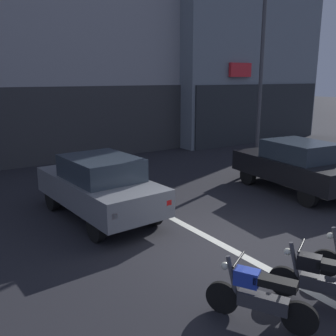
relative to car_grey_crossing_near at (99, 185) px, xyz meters
The scene contains 8 objects.
ground_plane 3.66m from the car_grey_crossing_near, 64.86° to the right, with size 120.00×120.00×0.00m, color #232328.
lane_centre_line 3.29m from the car_grey_crossing_near, 61.56° to the left, with size 0.20×18.00×0.01m, color silver.
building_far_right 17.54m from the car_grey_crossing_near, 40.49° to the left, with size 9.60×9.35×14.91m.
car_grey_crossing_near is the anchor object (origin of this frame).
car_black_parked_kerbside 6.24m from the car_grey_crossing_near, 12.19° to the right, with size 2.18×4.26×1.64m.
street_lamp 7.96m from the car_grey_crossing_near, 10.04° to the left, with size 0.36×0.36×7.02m.
motorcycle_blue_row_leftmost 5.36m from the car_grey_crossing_near, 88.60° to the right, with size 0.87×1.49×0.98m.
motorcycle_black_row_left_mid 5.73m from the car_grey_crossing_near, 76.90° to the right, with size 0.83×1.51×0.98m.
Camera 1 is at (-5.26, -5.49, 3.57)m, focal length 40.42 mm.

